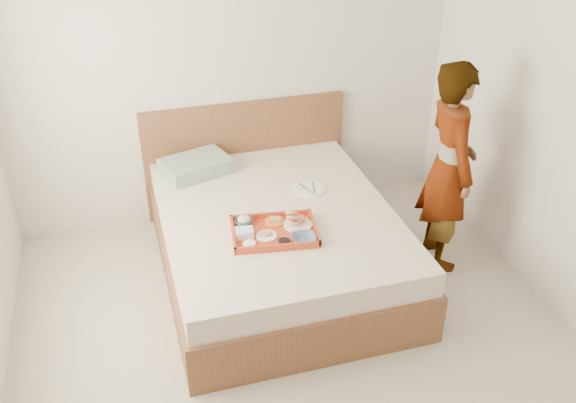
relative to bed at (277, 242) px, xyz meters
The scene contains 16 objects.
ground 1.04m from the bed, 94.34° to the right, with size 3.50×4.00×0.01m, color #BAB19D.
wall_back 1.44m from the bed, 94.34° to the left, with size 3.50×0.01×2.60m, color silver.
bed is the anchor object (origin of this frame).
headboard 0.99m from the bed, 90.00° to the left, with size 1.65×0.06×0.95m, color brown.
pillow 0.89m from the bed, 122.30° to the left, with size 0.49×0.33×0.12m, color #97AF9C.
tray 0.42m from the bed, 108.93° to the right, with size 0.55×0.40×0.05m, color red.
prawn_plate 0.38m from the bed, 73.11° to the right, with size 0.19×0.19×0.01m, color white.
navy_bowl_big 0.53m from the bed, 82.20° to the right, with size 0.16×0.16×0.04m, color #18294A.
sauce_dish 0.53m from the bed, 99.51° to the right, with size 0.08×0.08×0.03m, color black.
meat_plate 0.45m from the bed, 116.50° to the right, with size 0.14×0.14×0.01m, color white.
bread_plate 0.33m from the bed, 110.30° to the right, with size 0.13×0.13×0.01m, color orange.
salad_bowl 0.42m from the bed, 153.10° to the right, with size 0.12×0.12×0.04m, color #18294A.
plastic_tub 0.50m from the bed, 137.19° to the right, with size 0.11×0.09×0.05m, color silver.
cheese_round 0.57m from the bed, 126.38° to the right, with size 0.08×0.08×0.03m, color white.
dinner_plate 0.46m from the bed, 35.00° to the left, with size 0.24×0.24×0.01m, color white.
person 1.31m from the bed, ahead, with size 0.56×0.37×1.53m, color beige.
Camera 1 is at (-0.90, -2.59, 2.82)m, focal length 39.46 mm.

